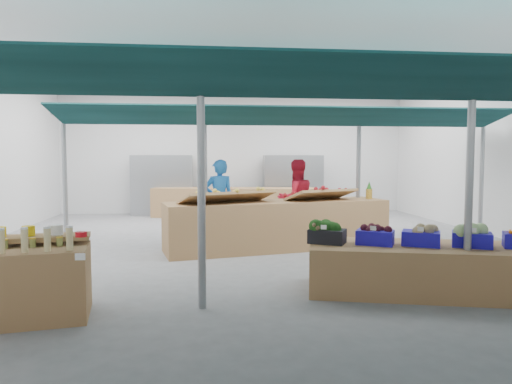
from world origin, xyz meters
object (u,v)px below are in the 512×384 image
at_px(bottle_shelf, 2,282).
at_px(veg_counter, 434,270).
at_px(fruit_counter, 278,225).
at_px(vendor_right, 296,200).
at_px(vendor_left, 219,200).

distance_m(bottle_shelf, veg_counter, 5.54).
bearing_deg(fruit_counter, vendor_right, 48.87).
bearing_deg(bottle_shelf, fruit_counter, 36.10).
bearing_deg(fruit_counter, bottle_shelf, -146.50).
bearing_deg(vendor_left, bottle_shelf, 50.15).
xyz_separation_m(bottle_shelf, veg_counter, (5.51, 0.53, -0.12)).
distance_m(veg_counter, fruit_counter, 3.82).
xyz_separation_m(bottle_shelf, vendor_left, (2.61, 5.05, 0.48)).
xyz_separation_m(veg_counter, vendor_left, (-2.90, 4.52, 0.60)).
distance_m(veg_counter, vendor_left, 5.40).
height_order(fruit_counter, vendor_left, vendor_left).
distance_m(bottle_shelf, vendor_right, 6.72).
bearing_deg(bottle_shelf, vendor_right, 38.94).
relative_size(bottle_shelf, vendor_left, 1.07).
distance_m(bottle_shelf, vendor_left, 5.70).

